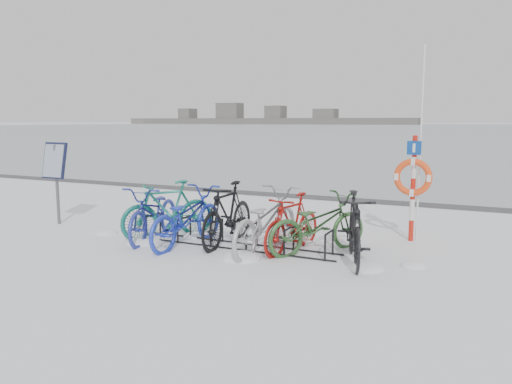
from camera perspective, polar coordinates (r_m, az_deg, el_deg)
The scene contains 16 objects.
ground at distance 9.20m, azimuth -2.54°, elevation -6.23°, with size 900.00×900.00×0.00m, color white.
ice_sheet at distance 162.94m, azimuth 24.02°, elevation 6.70°, with size 400.00×298.00×0.02m, color #A9B7BE.
quay_edge at distance 14.56m, azimuth 8.37°, elevation -0.74°, with size 400.00×0.25×0.10m, color #3F3F42.
bike_rack at distance 9.15m, azimuth -2.54°, elevation -5.13°, with size 4.00×0.48×0.46m.
info_board at distance 11.81m, azimuth -21.99°, elevation 2.83°, with size 0.61×0.23×1.81m.
lifebuoy_station at distance 9.79m, azimuth 17.52°, elevation 1.60°, with size 0.70×0.22×3.66m.
shoreline at distance 296.11m, azimuth 0.09°, elevation 8.30°, with size 180.00×12.00×9.50m.
bike_0 at distance 9.88m, azimuth -11.53°, elevation -2.11°, with size 0.73×2.10×1.10m, color #273396.
bike_1 at distance 9.98m, azimuth -10.01°, elevation -1.81°, with size 0.54×1.92×1.15m, color #166C5F.
bike_2 at distance 9.29m, azimuth -7.96°, elevation -2.65°, with size 0.73×2.11×1.11m, color #1F36B9.
bike_3 at distance 9.27m, azimuth -3.25°, elevation -2.35°, with size 0.56×1.98×1.19m, color black.
bike_4 at distance 8.73m, azimuth 1.10°, elevation -3.13°, with size 0.76×2.20×1.15m, color #9EA0A5.
bike_5 at distance 8.82m, azimuth 4.17°, elevation -3.37°, with size 0.49×1.75×1.05m, color maroon.
bike_6 at distance 8.78m, azimuth 7.06°, elevation -3.39°, with size 0.71×2.04×1.07m, color #2F5A2C.
bike_7 at distance 8.26m, azimuth 11.20°, elevation -3.86°, with size 0.55×1.95×1.17m, color black.
snow_drifts at distance 8.95m, azimuth -2.19°, elevation -6.63°, with size 6.42×2.04×0.24m.
Camera 1 is at (4.17, -7.87, 2.29)m, focal length 35.00 mm.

